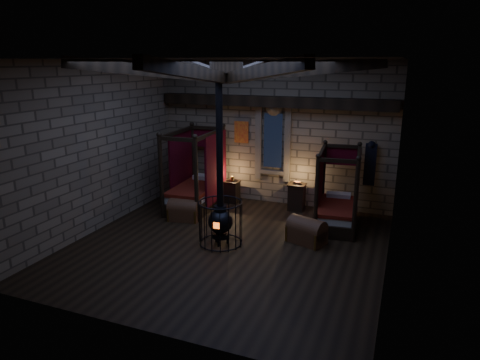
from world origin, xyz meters
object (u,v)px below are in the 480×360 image
(bed_right, at_px, (337,207))
(trunk_left, at_px, (184,210))
(bed_left, at_px, (196,189))
(trunk_right, at_px, (307,231))
(stove, at_px, (220,219))

(bed_right, bearing_deg, trunk_left, -169.55)
(bed_left, distance_m, bed_right, 4.09)
(trunk_right, bearing_deg, bed_right, 91.30)
(bed_right, relative_size, trunk_right, 2.01)
(trunk_right, bearing_deg, stove, -136.09)
(bed_right, distance_m, trunk_left, 4.06)
(bed_right, relative_size, stove, 0.49)
(bed_left, height_order, stove, stove)
(trunk_right, bearing_deg, bed_left, 179.12)
(trunk_left, relative_size, stove, 0.22)
(bed_left, bearing_deg, bed_right, -2.79)
(trunk_right, relative_size, stove, 0.24)
(bed_left, xyz_separation_m, stove, (1.76, -2.21, 0.07))
(bed_right, bearing_deg, stove, -141.91)
(bed_left, xyz_separation_m, trunk_left, (0.19, -1.10, -0.29))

